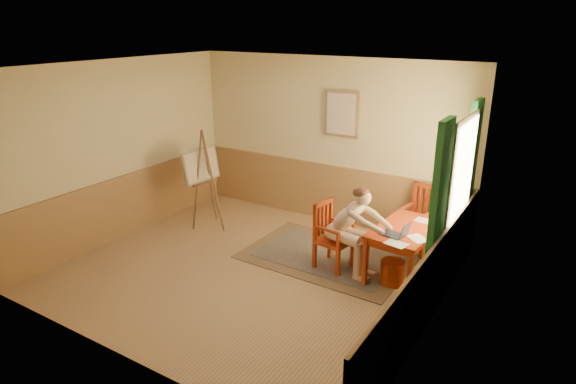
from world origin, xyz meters
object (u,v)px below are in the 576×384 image
Objects in this scene: chair_left at (331,236)px; laptop at (397,233)px; figure at (351,226)px; easel at (203,169)px; table at (406,234)px; chair_back at (420,219)px.

chair_left is 1.00m from laptop.
figure is 0.77× the size of easel.
laptop reaches higher than table.
chair_left is at bearing 173.08° from figure.
table is 0.94m from chair_back.
chair_back is at bearing 93.23° from laptop.
figure is 0.65m from laptop.
chair_back is (-0.09, 0.93, -0.12)m from table.
laptop is (0.65, -0.02, 0.05)m from figure.
easel is (-3.42, -0.97, 0.48)m from chair_back.
laptop is (-0.02, -0.34, 0.13)m from table.
figure reaches higher than chair_left.
easel is (-3.51, -0.05, 0.36)m from table.
easel is (-2.84, 0.28, 0.28)m from figure.
laptop is 3.51m from easel.
chair_left is 0.38m from figure.
figure is (-0.58, -1.25, 0.21)m from chair_back.
table is 0.37m from laptop.
table is at bearing -84.56° from chair_back.
chair_left reaches higher than laptop.
easel is at bearing -164.10° from chair_back.
chair_back reaches higher than laptop.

